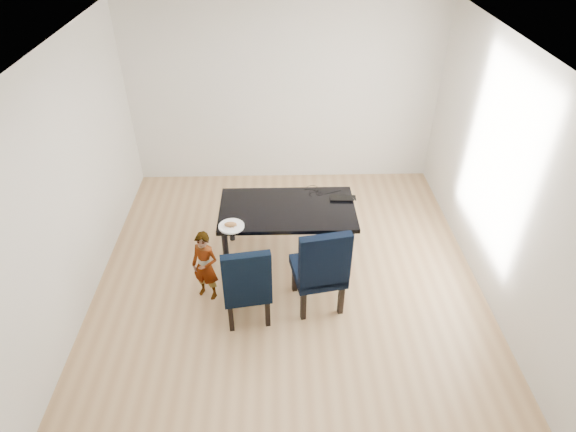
{
  "coord_description": "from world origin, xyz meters",
  "views": [
    {
      "loc": [
        -0.11,
        -4.15,
        3.99
      ],
      "look_at": [
        0.0,
        0.2,
        0.85
      ],
      "focal_mm": 30.0,
      "sensor_mm": 36.0,
      "label": 1
    }
  ],
  "objects_px": {
    "chair_right": "(318,264)",
    "child": "(205,266)",
    "dining_table": "(287,233)",
    "plate": "(231,226)",
    "laptop": "(343,196)",
    "chair_left": "(246,279)"
  },
  "relations": [
    {
      "from": "dining_table",
      "to": "chair_right",
      "type": "relative_size",
      "value": 1.45
    },
    {
      "from": "dining_table",
      "to": "plate",
      "type": "xyz_separation_m",
      "value": [
        -0.63,
        -0.35,
        0.38
      ]
    },
    {
      "from": "dining_table",
      "to": "laptop",
      "type": "relative_size",
      "value": 5.11
    },
    {
      "from": "chair_right",
      "to": "child",
      "type": "bearing_deg",
      "value": 163.95
    },
    {
      "from": "child",
      "to": "laptop",
      "type": "height_order",
      "value": "child"
    },
    {
      "from": "plate",
      "to": "laptop",
      "type": "bearing_deg",
      "value": 23.25
    },
    {
      "from": "chair_left",
      "to": "chair_right",
      "type": "bearing_deg",
      "value": 3.81
    },
    {
      "from": "dining_table",
      "to": "child",
      "type": "xyz_separation_m",
      "value": [
        -0.92,
        -0.65,
        0.06
      ]
    },
    {
      "from": "chair_right",
      "to": "plate",
      "type": "distance_m",
      "value": 1.06
    },
    {
      "from": "chair_left",
      "to": "plate",
      "type": "bearing_deg",
      "value": 97.76
    },
    {
      "from": "child",
      "to": "chair_right",
      "type": "bearing_deg",
      "value": 17.84
    },
    {
      "from": "dining_table",
      "to": "chair_left",
      "type": "bearing_deg",
      "value": -115.81
    },
    {
      "from": "dining_table",
      "to": "chair_right",
      "type": "distance_m",
      "value": 0.86
    },
    {
      "from": "dining_table",
      "to": "plate",
      "type": "height_order",
      "value": "plate"
    },
    {
      "from": "child",
      "to": "plate",
      "type": "distance_m",
      "value": 0.53
    },
    {
      "from": "chair_left",
      "to": "plate",
      "type": "relative_size",
      "value": 3.52
    },
    {
      "from": "laptop",
      "to": "chair_right",
      "type": "bearing_deg",
      "value": 72.86
    },
    {
      "from": "chair_left",
      "to": "laptop",
      "type": "height_order",
      "value": "chair_left"
    },
    {
      "from": "laptop",
      "to": "chair_left",
      "type": "bearing_deg",
      "value": 48.74
    },
    {
      "from": "chair_left",
      "to": "child",
      "type": "bearing_deg",
      "value": 138.8
    },
    {
      "from": "dining_table",
      "to": "chair_left",
      "type": "distance_m",
      "value": 1.06
    },
    {
      "from": "chair_left",
      "to": "plate",
      "type": "distance_m",
      "value": 0.67
    }
  ]
}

